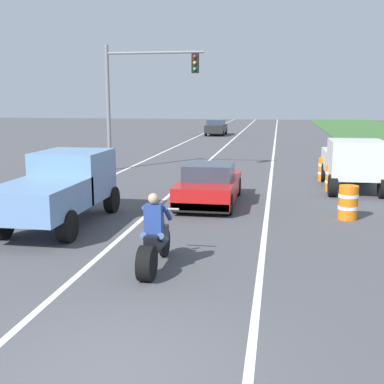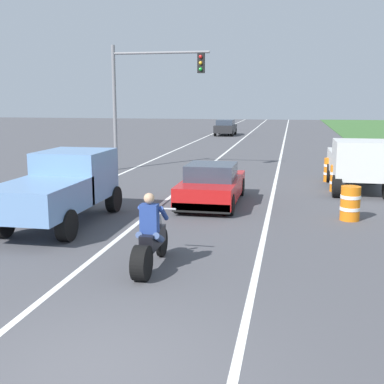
# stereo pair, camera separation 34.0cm
# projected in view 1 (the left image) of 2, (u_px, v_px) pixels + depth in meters

# --- Properties ---
(ground_plane) EXTENTS (160.00, 160.00, 0.00)m
(ground_plane) POSITION_uv_depth(u_px,v_px,m) (106.00, 375.00, 6.38)
(ground_plane) COLOR #4C4C51
(lane_stripe_left_solid) EXTENTS (0.14, 120.00, 0.01)m
(lane_stripe_left_solid) POSITION_uv_depth(u_px,v_px,m) (136.00, 165.00, 26.65)
(lane_stripe_left_solid) COLOR white
(lane_stripe_left_solid) RESTS_ON ground
(lane_stripe_right_solid) EXTENTS (0.14, 120.00, 0.01)m
(lane_stripe_right_solid) POSITION_uv_depth(u_px,v_px,m) (272.00, 168.00, 25.44)
(lane_stripe_right_solid) COLOR white
(lane_stripe_right_solid) RESTS_ON ground
(lane_stripe_centre_dashed) EXTENTS (0.14, 120.00, 0.01)m
(lane_stripe_centre_dashed) POSITION_uv_depth(u_px,v_px,m) (202.00, 166.00, 26.04)
(lane_stripe_centre_dashed) COLOR white
(lane_stripe_centre_dashed) RESTS_ON ground
(motorcycle_with_rider) EXTENTS (0.70, 2.21, 1.62)m
(motorcycle_with_rider) POSITION_uv_depth(u_px,v_px,m) (154.00, 242.00, 10.17)
(motorcycle_with_rider) COLOR black
(motorcycle_with_rider) RESTS_ON ground
(sports_car_red) EXTENTS (1.84, 4.30, 1.37)m
(sports_car_red) POSITION_uv_depth(u_px,v_px,m) (209.00, 185.00, 16.67)
(sports_car_red) COLOR red
(sports_car_red) RESTS_ON ground
(pickup_truck_left_lane_light_blue) EXTENTS (2.02, 4.80, 1.98)m
(pickup_truck_left_lane_light_blue) POSITION_uv_depth(u_px,v_px,m) (61.00, 186.00, 13.81)
(pickup_truck_left_lane_light_blue) COLOR #6B93C6
(pickup_truck_left_lane_light_blue) RESTS_ON ground
(pickup_truck_right_shoulder_white) EXTENTS (2.02, 4.80, 1.98)m
(pickup_truck_right_shoulder_white) POSITION_uv_depth(u_px,v_px,m) (352.00, 161.00, 19.32)
(pickup_truck_right_shoulder_white) COLOR silver
(pickup_truck_right_shoulder_white) RESTS_ON ground
(traffic_light_mast_near) EXTENTS (4.77, 0.34, 6.00)m
(traffic_light_mast_near) POSITION_uv_depth(u_px,v_px,m) (137.00, 87.00, 23.74)
(traffic_light_mast_near) COLOR gray
(traffic_light_mast_near) RESTS_ON ground
(construction_barrel_nearest) EXTENTS (0.58, 0.58, 1.00)m
(construction_barrel_nearest) POSITION_uv_depth(u_px,v_px,m) (348.00, 202.00, 14.53)
(construction_barrel_nearest) COLOR orange
(construction_barrel_nearest) RESTS_ON ground
(construction_barrel_mid) EXTENTS (0.58, 0.58, 1.00)m
(construction_barrel_mid) POSITION_uv_depth(u_px,v_px,m) (333.00, 178.00, 19.03)
(construction_barrel_mid) COLOR orange
(construction_barrel_mid) RESTS_ON ground
(construction_barrel_far) EXTENTS (0.58, 0.58, 1.00)m
(construction_barrel_far) POSITION_uv_depth(u_px,v_px,m) (325.00, 169.00, 21.28)
(construction_barrel_far) COLOR orange
(construction_barrel_far) RESTS_ON ground
(distant_car_far_ahead) EXTENTS (1.80, 4.00, 1.50)m
(distant_car_far_ahead) POSITION_uv_depth(u_px,v_px,m) (216.00, 127.00, 47.84)
(distant_car_far_ahead) COLOR #262628
(distant_car_far_ahead) RESTS_ON ground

